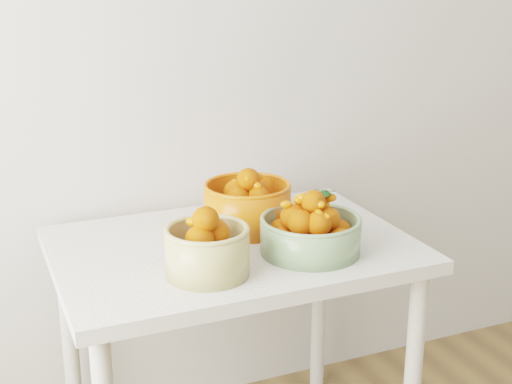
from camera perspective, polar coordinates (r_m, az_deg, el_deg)
table at (r=2.07m, az=-1.83°, el=-6.56°), size 1.00×0.70×0.75m
bowl_cream at (r=1.81m, az=-3.90°, el=-4.57°), size 0.25×0.25×0.19m
bowl_green at (r=1.95m, az=4.39°, el=-3.14°), size 0.28×0.28×0.18m
bowl_orange at (r=2.12m, az=-0.68°, el=-1.00°), size 0.32×0.32×0.19m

